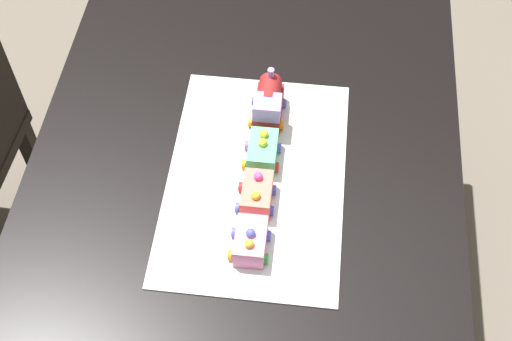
% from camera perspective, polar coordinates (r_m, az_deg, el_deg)
% --- Properties ---
extents(ground_plane, '(8.00, 8.00, 0.00)m').
position_cam_1_polar(ground_plane, '(2.25, -0.72, -10.81)').
color(ground_plane, '#6B6054').
extents(dining_table, '(1.40, 1.00, 0.74)m').
position_cam_1_polar(dining_table, '(1.70, -0.94, -1.89)').
color(dining_table, black).
rests_on(dining_table, ground).
extents(cake_board, '(0.60, 0.40, 0.00)m').
position_cam_1_polar(cake_board, '(1.59, -0.00, -0.67)').
color(cake_board, silver).
rests_on(cake_board, dining_table).
extents(cake_locomotive, '(0.14, 0.08, 0.12)m').
position_cam_1_polar(cake_locomotive, '(1.66, 1.03, 5.47)').
color(cake_locomotive, maroon).
rests_on(cake_locomotive, cake_board).
extents(cake_car_caboose_mint_green, '(0.10, 0.08, 0.07)m').
position_cam_1_polar(cake_car_caboose_mint_green, '(1.60, 0.55, 1.57)').
color(cake_car_caboose_mint_green, '#59CC7A').
rests_on(cake_car_caboose_mint_green, cake_board).
extents(cake_car_hopper_coral, '(0.10, 0.08, 0.07)m').
position_cam_1_polar(cake_car_hopper_coral, '(1.53, 0.07, -1.96)').
color(cake_car_hopper_coral, '#F27260').
rests_on(cake_car_hopper_coral, cake_board).
extents(cake_car_flatbed_bubblegum, '(0.10, 0.08, 0.07)m').
position_cam_1_polar(cake_car_flatbed_bubblegum, '(1.47, -0.45, -5.80)').
color(cake_car_flatbed_bubblegum, pink).
rests_on(cake_car_flatbed_bubblegum, cake_board).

